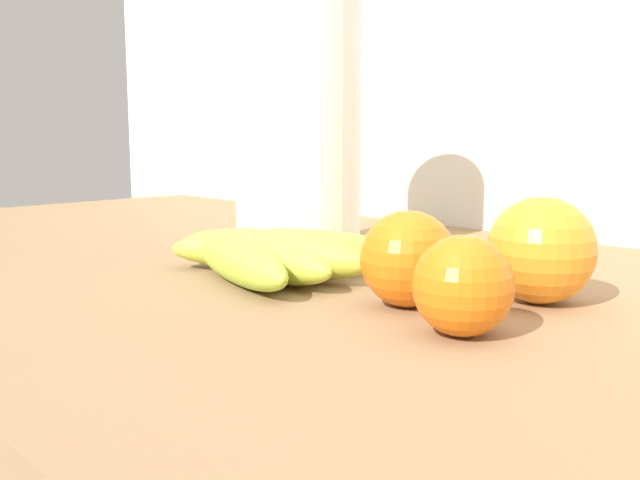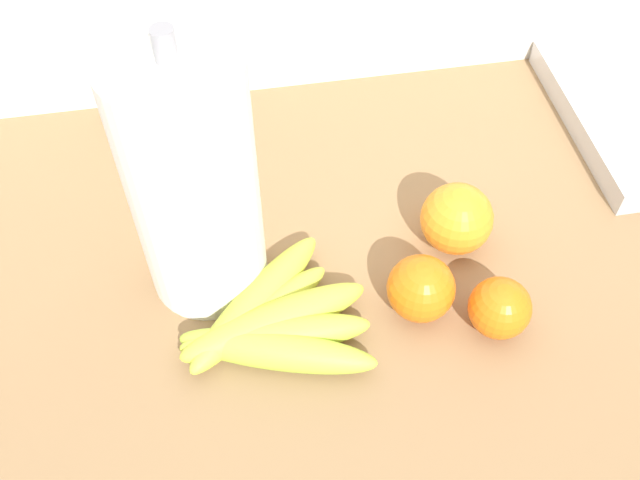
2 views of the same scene
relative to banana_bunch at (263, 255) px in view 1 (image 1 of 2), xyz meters
name	(u,v)px [view 1 (image 1 of 2)]	position (x,y,z in m)	size (l,w,h in m)	color
banana_bunch	(263,255)	(0.00, 0.00, 0.00)	(0.21, 0.20, 0.04)	#AACE3F
orange_right	(541,250)	(0.23, 0.09, 0.02)	(0.08, 0.08, 0.08)	orange
orange_far_right	(463,286)	(0.24, -0.03, 0.01)	(0.07, 0.07, 0.07)	orange
orange_center	(408,259)	(0.16, 0.01, 0.02)	(0.07, 0.07, 0.07)	orange
paper_towel_roll	(298,112)	(-0.06, 0.09, 0.13)	(0.13, 0.13, 0.33)	white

